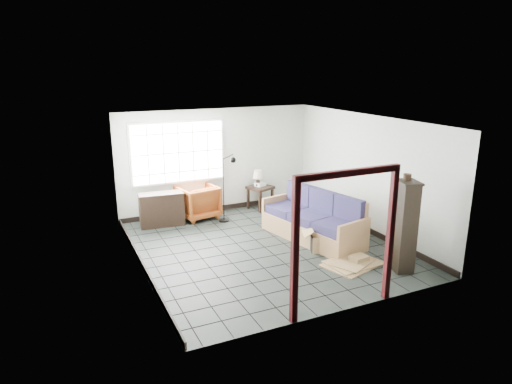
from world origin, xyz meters
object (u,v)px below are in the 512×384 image
futon_sofa (315,222)px  side_table (260,190)px  tall_shelf (405,226)px  armchair (198,200)px

futon_sofa → side_table: 2.40m
futon_sofa → tall_shelf: (0.60, -2.02, 0.47)m
tall_shelf → side_table: bearing=115.7°
armchair → tall_shelf: 5.06m
side_table → armchair: bearing=180.0°
armchair → side_table: (1.68, 0.00, 0.05)m
futon_sofa → side_table: bearing=81.5°
armchair → side_table: size_ratio=1.28×
futon_sofa → tall_shelf: 2.16m
armchair → tall_shelf: bearing=108.3°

